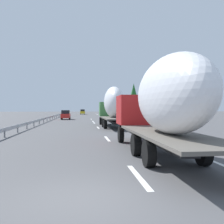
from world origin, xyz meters
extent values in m
plane|color=#4C4C4F|center=(40.00, 0.00, 0.00)|extent=(260.00, 260.00, 0.00)
cube|color=white|center=(2.00, -1.80, 0.00)|extent=(3.20, 0.20, 0.01)
cube|color=white|center=(12.68, -1.80, 0.00)|extent=(3.20, 0.20, 0.01)
cube|color=white|center=(23.74, -1.80, 0.00)|extent=(3.20, 0.20, 0.01)
cube|color=white|center=(33.37, -1.80, 0.00)|extent=(3.20, 0.20, 0.01)
cube|color=white|center=(37.99, -1.80, 0.00)|extent=(3.20, 0.20, 0.01)
cube|color=white|center=(46.88, -1.80, 0.00)|extent=(3.20, 0.20, 0.01)
cube|color=white|center=(45.00, -5.50, 0.00)|extent=(110.00, 0.20, 0.01)
cube|color=#387038|center=(29.23, -3.60, 2.15)|extent=(2.40, 2.50, 1.90)
cube|color=black|center=(30.33, -3.60, 2.65)|extent=(0.08, 2.12, 0.80)
cube|color=#262628|center=(26.24, -3.60, 0.67)|extent=(11.00, 0.70, 0.24)
cube|color=#59544C|center=(23.25, -3.60, 1.14)|extent=(9.56, 2.50, 0.12)
ellipsoid|color=white|center=(23.42, -3.60, 2.98)|extent=(6.14, 2.20, 3.55)
cube|color=red|center=(18.50, -4.29, 0.90)|extent=(0.04, 0.56, 0.56)
cylinder|color=black|center=(29.23, -2.50, 0.52)|extent=(1.04, 0.30, 1.04)
cylinder|color=black|center=(29.23, -4.70, 0.52)|extent=(1.04, 0.30, 1.04)
cylinder|color=black|center=(24.45, -2.50, 0.52)|extent=(1.04, 0.35, 1.04)
cylinder|color=black|center=(24.45, -4.70, 0.52)|extent=(1.04, 0.35, 1.04)
cylinder|color=black|center=(22.05, -2.50, 0.52)|extent=(1.04, 0.35, 1.04)
cylinder|color=black|center=(22.05, -4.70, 0.52)|extent=(1.04, 0.35, 1.04)
cube|color=#B21919|center=(10.55, -3.60, 2.15)|extent=(2.40, 2.50, 1.90)
cube|color=black|center=(11.65, -3.60, 2.65)|extent=(0.08, 2.12, 0.80)
cube|color=#262628|center=(7.52, -3.60, 0.67)|extent=(11.13, 0.70, 0.24)
cube|color=#59544C|center=(4.50, -3.60, 1.14)|extent=(9.70, 2.50, 0.12)
ellipsoid|color=white|center=(4.06, -3.60, 2.83)|extent=(7.29, 2.20, 3.25)
cylinder|color=black|center=(10.55, -2.50, 0.52)|extent=(1.04, 0.30, 1.04)
cylinder|color=black|center=(10.55, -4.70, 0.52)|extent=(1.04, 0.30, 1.04)
cylinder|color=black|center=(5.70, -2.50, 0.52)|extent=(1.04, 0.35, 1.04)
cylinder|color=black|center=(5.70, -4.70, 0.52)|extent=(1.04, 0.35, 1.04)
cylinder|color=black|center=(3.30, -2.50, 0.52)|extent=(1.04, 0.35, 1.04)
cylinder|color=black|center=(3.30, -4.70, 0.52)|extent=(1.04, 0.35, 1.04)
cube|color=gold|center=(88.38, -0.15, 0.74)|extent=(4.50, 1.71, 0.84)
cube|color=black|center=(88.04, -0.15, 1.50)|extent=(2.47, 1.51, 0.68)
cylinder|color=black|center=(89.77, 0.60, 0.32)|extent=(0.64, 0.22, 0.64)
cylinder|color=black|center=(89.77, -0.91, 0.32)|extent=(0.64, 0.22, 0.64)
cylinder|color=black|center=(86.99, 0.60, 0.32)|extent=(0.64, 0.22, 0.64)
cylinder|color=black|center=(86.99, -0.91, 0.32)|extent=(0.64, 0.22, 0.64)
cube|color=red|center=(46.46, 3.31, 0.74)|extent=(4.16, 1.78, 0.84)
cube|color=black|center=(46.15, 3.31, 1.51)|extent=(2.29, 1.57, 0.71)
cylinder|color=black|center=(47.75, 4.10, 0.32)|extent=(0.64, 0.22, 0.64)
cylinder|color=black|center=(47.75, 2.52, 0.32)|extent=(0.64, 0.22, 0.64)
cylinder|color=black|center=(45.17, 4.10, 0.32)|extent=(0.64, 0.22, 0.64)
cylinder|color=black|center=(45.17, 2.52, 0.32)|extent=(0.64, 0.22, 0.64)
cylinder|color=gray|center=(47.28, -6.70, 1.33)|extent=(0.10, 0.10, 2.65)
cube|color=#2D569E|center=(47.28, -6.70, 3.00)|extent=(0.06, 0.90, 0.70)
cylinder|color=#472D19|center=(43.84, -10.08, 0.64)|extent=(0.28, 0.28, 1.27)
cone|color=#1E5B23|center=(43.84, -10.08, 4.20)|extent=(3.01, 3.01, 5.85)
cylinder|color=#472D19|center=(82.27, -13.02, 0.78)|extent=(0.24, 0.24, 1.55)
cone|color=#286B2D|center=(82.27, -13.02, 4.28)|extent=(3.38, 3.38, 5.45)
cylinder|color=#472D19|center=(57.27, -12.92, 0.82)|extent=(0.38, 0.38, 1.63)
cone|color=#1E5B23|center=(57.27, -12.92, 4.10)|extent=(3.15, 3.15, 4.92)
cube|color=#9EA0A5|center=(43.00, 6.00, 0.60)|extent=(94.00, 0.06, 0.32)
cube|color=slate|center=(14.39, 6.00, 0.30)|extent=(0.10, 0.10, 0.60)
cube|color=slate|center=(18.48, 6.00, 0.30)|extent=(0.10, 0.10, 0.60)
cube|color=slate|center=(22.57, 6.00, 0.30)|extent=(0.10, 0.10, 0.60)
cube|color=slate|center=(26.65, 6.00, 0.30)|extent=(0.10, 0.10, 0.60)
cube|color=slate|center=(30.74, 6.00, 0.30)|extent=(0.10, 0.10, 0.60)
cube|color=slate|center=(34.83, 6.00, 0.30)|extent=(0.10, 0.10, 0.60)
cube|color=slate|center=(38.91, 6.00, 0.30)|extent=(0.10, 0.10, 0.60)
cube|color=slate|center=(43.00, 6.00, 0.30)|extent=(0.10, 0.10, 0.60)
cube|color=slate|center=(47.09, 6.00, 0.30)|extent=(0.10, 0.10, 0.60)
cube|color=slate|center=(51.17, 6.00, 0.30)|extent=(0.10, 0.10, 0.60)
cube|color=slate|center=(55.26, 6.00, 0.30)|extent=(0.10, 0.10, 0.60)
cube|color=slate|center=(59.35, 6.00, 0.30)|extent=(0.10, 0.10, 0.60)
cube|color=slate|center=(63.43, 6.00, 0.30)|extent=(0.10, 0.10, 0.60)
cube|color=slate|center=(67.52, 6.00, 0.30)|extent=(0.10, 0.10, 0.60)
cube|color=slate|center=(71.61, 6.00, 0.30)|extent=(0.10, 0.10, 0.60)
cube|color=slate|center=(75.70, 6.00, 0.30)|extent=(0.10, 0.10, 0.60)
cube|color=slate|center=(79.78, 6.00, 0.30)|extent=(0.10, 0.10, 0.60)
cube|color=slate|center=(83.87, 6.00, 0.30)|extent=(0.10, 0.10, 0.60)
cube|color=slate|center=(87.96, 6.00, 0.30)|extent=(0.10, 0.10, 0.60)
camera|label=1|loc=(-6.40, 0.05, 2.26)|focal=41.58mm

